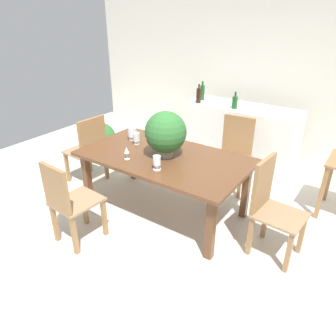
{
  "coord_description": "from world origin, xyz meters",
  "views": [
    {
      "loc": [
        1.93,
        -2.62,
        2.25
      ],
      "look_at": [
        0.03,
        0.12,
        0.58
      ],
      "focal_mm": 33.94,
      "sensor_mm": 36.0,
      "label": 1
    }
  ],
  "objects_px": {
    "wine_bottle_amber": "(235,102)",
    "potted_plant_floor": "(102,140)",
    "chair_near_left": "(68,200)",
    "chair_head_end": "(89,147)",
    "crystal_vase_left": "(136,138)",
    "crystal_vase_right": "(157,162)",
    "flower_centerpiece": "(166,133)",
    "crystal_vase_center_near": "(132,132)",
    "wine_bottle_clear": "(199,95)",
    "wine_glass": "(127,151)",
    "kitchen_counter": "(240,136)",
    "chair_far_right": "(235,149)",
    "wine_bottle_dark": "(202,92)",
    "dining_table": "(164,162)",
    "chair_foot_end": "(271,204)"
  },
  "relations": [
    {
      "from": "dining_table",
      "to": "wine_bottle_amber",
      "type": "height_order",
      "value": "wine_bottle_amber"
    },
    {
      "from": "dining_table",
      "to": "flower_centerpiece",
      "type": "xyz_separation_m",
      "value": [
        0.02,
        0.0,
        0.36
      ]
    },
    {
      "from": "flower_centerpiece",
      "to": "crystal_vase_right",
      "type": "bearing_deg",
      "value": -69.71
    },
    {
      "from": "chair_near_left",
      "to": "kitchen_counter",
      "type": "bearing_deg",
      "value": -98.78
    },
    {
      "from": "crystal_vase_left",
      "to": "wine_bottle_clear",
      "type": "xyz_separation_m",
      "value": [
        0.0,
        1.52,
        0.22
      ]
    },
    {
      "from": "dining_table",
      "to": "flower_centerpiece",
      "type": "relative_size",
      "value": 3.71
    },
    {
      "from": "chair_near_left",
      "to": "crystal_vase_right",
      "type": "xyz_separation_m",
      "value": [
        0.59,
        0.72,
        0.31
      ]
    },
    {
      "from": "flower_centerpiece",
      "to": "wine_bottle_clear",
      "type": "bearing_deg",
      "value": 107.31
    },
    {
      "from": "wine_bottle_amber",
      "to": "potted_plant_floor",
      "type": "relative_size",
      "value": 0.41
    },
    {
      "from": "crystal_vase_left",
      "to": "crystal_vase_right",
      "type": "xyz_separation_m",
      "value": [
        0.63,
        -0.42,
        0.0
      ]
    },
    {
      "from": "crystal_vase_right",
      "to": "wine_glass",
      "type": "xyz_separation_m",
      "value": [
        -0.43,
        0.02,
        0.01
      ]
    },
    {
      "from": "crystal_vase_left",
      "to": "wine_bottle_amber",
      "type": "bearing_deg",
      "value": 68.99
    },
    {
      "from": "crystal_vase_right",
      "to": "wine_bottle_clear",
      "type": "height_order",
      "value": "wine_bottle_clear"
    },
    {
      "from": "chair_near_left",
      "to": "wine_bottle_dark",
      "type": "xyz_separation_m",
      "value": [
        -0.08,
        2.85,
        0.53
      ]
    },
    {
      "from": "wine_bottle_amber",
      "to": "potted_plant_floor",
      "type": "xyz_separation_m",
      "value": [
        -1.89,
        -0.94,
        -0.71
      ]
    },
    {
      "from": "wine_glass",
      "to": "kitchen_counter",
      "type": "distance_m",
      "value": 2.2
    },
    {
      "from": "chair_foot_end",
      "to": "chair_head_end",
      "type": "height_order",
      "value": "chair_foot_end"
    },
    {
      "from": "potted_plant_floor",
      "to": "dining_table",
      "type": "bearing_deg",
      "value": -21.58
    },
    {
      "from": "dining_table",
      "to": "chair_near_left",
      "type": "bearing_deg",
      "value": -112.84
    },
    {
      "from": "chair_foot_end",
      "to": "crystal_vase_right",
      "type": "height_order",
      "value": "chair_foot_end"
    },
    {
      "from": "chair_near_left",
      "to": "chair_head_end",
      "type": "bearing_deg",
      "value": -47.95
    },
    {
      "from": "crystal_vase_center_near",
      "to": "wine_bottle_clear",
      "type": "height_order",
      "value": "wine_bottle_clear"
    },
    {
      "from": "flower_centerpiece",
      "to": "wine_bottle_amber",
      "type": "height_order",
      "value": "flower_centerpiece"
    },
    {
      "from": "wine_bottle_dark",
      "to": "flower_centerpiece",
      "type": "bearing_deg",
      "value": -73.14
    },
    {
      "from": "wine_bottle_dark",
      "to": "dining_table",
      "type": "bearing_deg",
      "value": -73.77
    },
    {
      "from": "flower_centerpiece",
      "to": "crystal_vase_center_near",
      "type": "bearing_deg",
      "value": 164.77
    },
    {
      "from": "chair_head_end",
      "to": "crystal_vase_left",
      "type": "xyz_separation_m",
      "value": [
        0.79,
        0.09,
        0.28
      ]
    },
    {
      "from": "crystal_vase_right",
      "to": "wine_glass",
      "type": "height_order",
      "value": "crystal_vase_right"
    },
    {
      "from": "chair_far_right",
      "to": "wine_bottle_amber",
      "type": "xyz_separation_m",
      "value": [
        -0.31,
        0.6,
        0.47
      ]
    },
    {
      "from": "crystal_vase_left",
      "to": "wine_bottle_clear",
      "type": "relative_size",
      "value": 0.5
    },
    {
      "from": "crystal_vase_left",
      "to": "kitchen_counter",
      "type": "xyz_separation_m",
      "value": [
        0.66,
        1.71,
        -0.36
      ]
    },
    {
      "from": "chair_foot_end",
      "to": "crystal_vase_center_near",
      "type": "relative_size",
      "value": 5.91
    },
    {
      "from": "chair_head_end",
      "to": "wine_bottle_dark",
      "type": "xyz_separation_m",
      "value": [
        0.75,
        1.81,
        0.51
      ]
    },
    {
      "from": "wine_bottle_clear",
      "to": "potted_plant_floor",
      "type": "height_order",
      "value": "wine_bottle_clear"
    },
    {
      "from": "potted_plant_floor",
      "to": "crystal_vase_center_near",
      "type": "bearing_deg",
      "value": -24.51
    },
    {
      "from": "dining_table",
      "to": "crystal_vase_right",
      "type": "distance_m",
      "value": 0.4
    },
    {
      "from": "chair_foot_end",
      "to": "wine_bottle_clear",
      "type": "xyz_separation_m",
      "value": [
        -1.75,
        1.6,
        0.5
      ]
    },
    {
      "from": "dining_table",
      "to": "chair_near_left",
      "type": "relative_size",
      "value": 2.04
    },
    {
      "from": "crystal_vase_left",
      "to": "wine_glass",
      "type": "distance_m",
      "value": 0.44
    },
    {
      "from": "chair_near_left",
      "to": "wine_glass",
      "type": "distance_m",
      "value": 0.82
    },
    {
      "from": "chair_head_end",
      "to": "crystal_vase_right",
      "type": "relative_size",
      "value": 6.3
    },
    {
      "from": "crystal_vase_left",
      "to": "wine_bottle_clear",
      "type": "bearing_deg",
      "value": 89.87
    },
    {
      "from": "kitchen_counter",
      "to": "wine_bottle_clear",
      "type": "bearing_deg",
      "value": -163.77
    },
    {
      "from": "wine_glass",
      "to": "wine_bottle_dark",
      "type": "height_order",
      "value": "wine_bottle_dark"
    },
    {
      "from": "crystal_vase_left",
      "to": "wine_glass",
      "type": "relative_size",
      "value": 0.99
    },
    {
      "from": "wine_bottle_amber",
      "to": "chair_foot_end",
      "type": "bearing_deg",
      "value": -54.72
    },
    {
      "from": "dining_table",
      "to": "chair_head_end",
      "type": "relative_size",
      "value": 1.98
    },
    {
      "from": "dining_table",
      "to": "chair_far_right",
      "type": "xyz_separation_m",
      "value": [
        0.43,
        1.05,
        -0.11
      ]
    },
    {
      "from": "chair_foot_end",
      "to": "kitchen_counter",
      "type": "distance_m",
      "value": 2.1
    },
    {
      "from": "chair_near_left",
      "to": "potted_plant_floor",
      "type": "relative_size",
      "value": 1.59
    }
  ]
}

